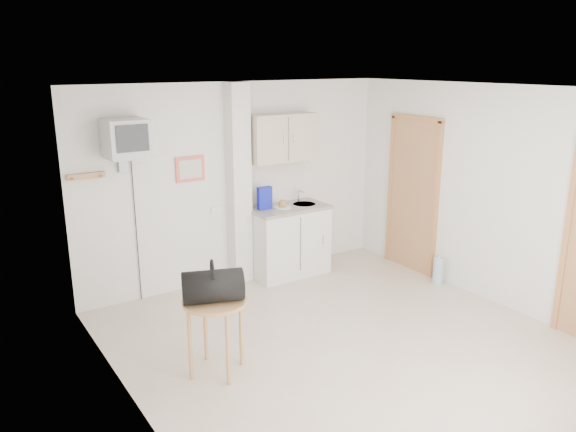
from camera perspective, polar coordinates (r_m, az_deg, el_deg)
ground at (r=5.78m, az=6.16°, el=-12.91°), size 4.50×4.50×0.00m
room_envelope at (r=5.44m, az=7.99°, el=2.59°), size 4.24×4.54×2.55m
kitchenette at (r=7.30m, az=-0.13°, el=0.14°), size 1.03×0.58×2.10m
crt_television at (r=6.24m, az=-16.12°, el=7.50°), size 0.44×0.45×2.15m
round_table at (r=5.08m, az=-7.42°, el=-9.54°), size 0.58×0.58×0.71m
duffel_bag at (r=4.94m, az=-7.64°, el=-7.06°), size 0.59×0.45×0.39m
water_bottle at (r=7.39m, az=15.00°, el=-5.38°), size 0.13×0.13×0.38m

